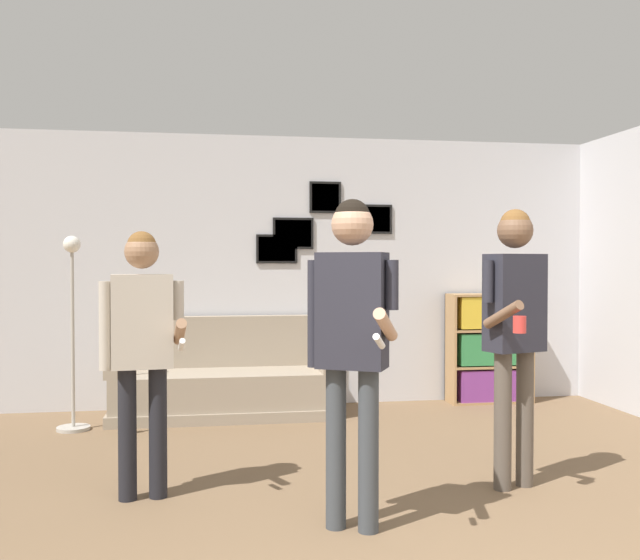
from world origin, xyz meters
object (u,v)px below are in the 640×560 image
bookshelf (489,348)px  floor_lamp (73,328)px  drinking_cup (504,288)px  person_player_foreground_left (142,336)px  person_player_foreground_center (352,325)px  person_watcher_holding_cup (515,315)px  bottle_on_floor (125,420)px  couch (222,384)px

bookshelf → floor_lamp: floor_lamp is taller
bookshelf → drinking_cup: bearing=0.1°
person_player_foreground_left → drinking_cup: 4.24m
person_player_foreground_center → person_watcher_holding_cup: bearing=24.9°
person_player_foreground_left → bookshelf: bearing=37.8°
bookshelf → floor_lamp: size_ratio=0.67×
person_player_foreground_left → bottle_on_floor: person_player_foreground_left is taller
bottle_on_floor → drinking_cup: size_ratio=2.56×
floor_lamp → person_watcher_holding_cup: (3.06, -2.07, 0.22)m
floor_lamp → person_watcher_holding_cup: bearing=-34.1°
person_player_foreground_left → couch: bearing=77.4°
person_watcher_holding_cup → drinking_cup: (1.09, 2.68, 0.07)m
drinking_cup → floor_lamp: bearing=-171.7°
bookshelf → person_player_foreground_center: person_player_foreground_center is taller
person_player_foreground_center → person_watcher_holding_cup: (1.16, 0.54, 0.00)m
person_player_foreground_center → floor_lamp: bearing=126.0°
bottle_on_floor → drinking_cup: drinking_cup is taller
floor_lamp → drinking_cup: size_ratio=14.44×
couch → bottle_on_floor: 1.05m
person_player_foreground_center → person_watcher_holding_cup: size_ratio=1.00×
person_watcher_holding_cup → bottle_on_floor: person_watcher_holding_cup is taller
bookshelf → floor_lamp: bearing=-171.4°
person_player_foreground_left → person_watcher_holding_cup: (2.31, -0.15, 0.11)m
couch → floor_lamp: bearing=-162.0°
couch → person_player_foreground_center: 3.19m
bookshelf → person_player_foreground_left: bearing=-142.2°
floor_lamp → bottle_on_floor: bearing=-25.7°
couch → bookshelf: bookshelf is taller
person_player_foreground_center → person_player_foreground_left: bearing=148.8°
floor_lamp → bookshelf: bearing=8.6°
person_watcher_holding_cup → drinking_cup: bearing=67.9°
floor_lamp → couch: bearing=18.0°
couch → floor_lamp: (-1.27, -0.41, 0.58)m
bookshelf → person_player_foreground_center: size_ratio=0.63×
floor_lamp → person_watcher_holding_cup: size_ratio=0.94×
couch → person_player_foreground_center: person_player_foreground_center is taller
couch → person_watcher_holding_cup: 3.17m
couch → drinking_cup: size_ratio=17.74×
person_player_foreground_left → person_player_foreground_center: size_ratio=0.92×
person_player_foreground_center → person_watcher_holding_cup: same height
bookshelf → person_player_foreground_left: (-3.25, -2.52, 0.44)m
bottle_on_floor → floor_lamp: bearing=154.3°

